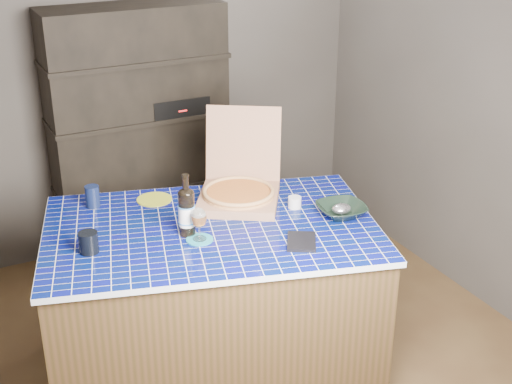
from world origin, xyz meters
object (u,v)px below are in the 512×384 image
kitchen_island (213,303)px  wine_glass (199,218)px  bowl (341,210)px  mead_bottle (187,211)px  pizza_box (239,190)px  dvd_case (301,241)px

kitchen_island → wine_glass: size_ratio=11.31×
kitchen_island → bowl: size_ratio=7.55×
kitchen_island → wine_glass: (-0.11, -0.11, 0.58)m
mead_bottle → bowl: mead_bottle is taller
pizza_box → bowl: size_ratio=2.61×
wine_glass → kitchen_island: bearing=45.5°
mead_bottle → pizza_box: bearing=31.3°
kitchen_island → pizza_box: (0.26, 0.22, 0.53)m
bowl → wine_glass: bearing=174.2°
pizza_box → wine_glass: (-0.37, -0.33, 0.06)m
pizza_box → kitchen_island: bearing=-108.6°
pizza_box → wine_glass: size_ratio=3.91×
kitchen_island → wine_glass: 0.60m
wine_glass → dvd_case: wine_glass is taller
dvd_case → mead_bottle: bearing=174.3°
pizza_box → wine_glass: 0.50m
kitchen_island → pizza_box: 0.63m
dvd_case → bowl: bearing=56.8°
dvd_case → kitchen_island: bearing=162.1°
kitchen_island → dvd_case: size_ratio=9.85×
mead_bottle → dvd_case: (0.46, -0.33, -0.12)m
kitchen_island → dvd_case: bearing=-32.5°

